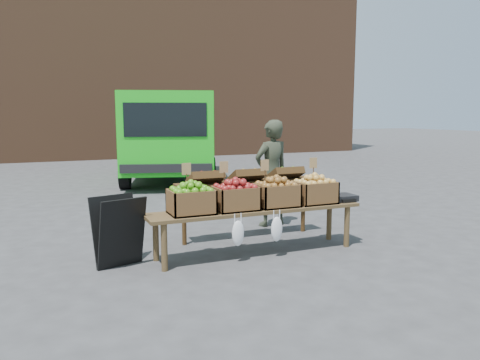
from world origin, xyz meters
name	(u,v)px	position (x,y,z in m)	size (l,w,h in m)	color
ground	(190,260)	(0.00, 0.00, 0.00)	(80.00, 80.00, 0.00)	#414043
brick_building	(75,30)	(0.00, 15.00, 5.00)	(24.00, 4.00, 10.00)	brown
delivery_van	(169,138)	(1.58, 6.84, 1.10)	(2.25, 4.91, 2.20)	#19C51B
vendor	(271,173)	(1.68, 1.19, 0.81)	(0.59, 0.39, 1.62)	#2E3426
chalkboard_sign	(119,231)	(-0.79, 0.11, 0.40)	(0.53, 0.29, 0.81)	black
back_table	(247,201)	(1.03, 0.66, 0.52)	(2.10, 0.44, 1.04)	#3D2712
display_bench	(256,231)	(0.83, -0.06, 0.28)	(2.70, 0.56, 0.57)	#503B22
crate_golden_apples	(191,202)	(0.01, -0.06, 0.71)	(0.50, 0.40, 0.28)	#36790F
crate_russet_pears	(235,198)	(0.56, -0.06, 0.71)	(0.50, 0.40, 0.28)	#6B0B0B
crate_red_apples	(276,195)	(1.11, -0.06, 0.71)	(0.50, 0.40, 0.28)	olive
crate_green_apples	(314,192)	(1.66, -0.06, 0.71)	(0.50, 0.40, 0.28)	gold
weighing_scale	(342,198)	(2.08, -0.06, 0.61)	(0.34, 0.30, 0.08)	black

